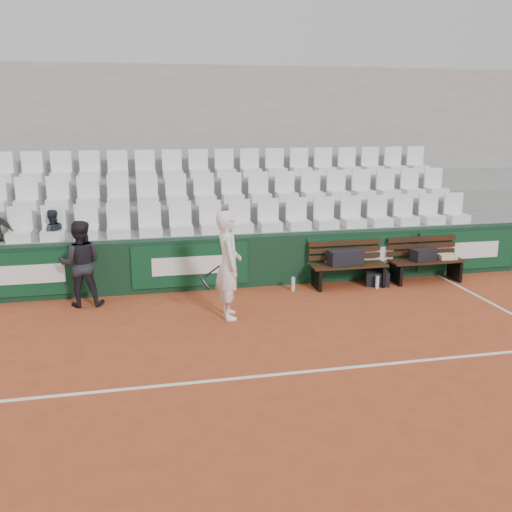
{
  "coord_description": "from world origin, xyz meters",
  "views": [
    {
      "loc": [
        -1.18,
        -6.63,
        3.32
      ],
      "look_at": [
        0.76,
        2.4,
        1.0
      ],
      "focal_mm": 40.0,
      "sensor_mm": 36.0,
      "label": 1
    }
  ],
  "objects_px": {
    "sports_bag_right": "(423,255)",
    "sports_bag_ground": "(377,279)",
    "bench_left": "(348,275)",
    "ball_kid": "(81,264)",
    "tennis_player": "(228,265)",
    "sports_bag_left": "(346,257)",
    "water_bottle_far": "(377,282)",
    "water_bottle_near": "(293,284)",
    "bench_right": "(426,271)",
    "spectator_c": "(51,213)"
  },
  "relations": [
    {
      "from": "sports_bag_right",
      "to": "sports_bag_ground",
      "type": "relative_size",
      "value": 1.13
    },
    {
      "from": "bench_left",
      "to": "ball_kid",
      "type": "relative_size",
      "value": 0.98
    },
    {
      "from": "tennis_player",
      "to": "bench_left",
      "type": "bearing_deg",
      "value": 24.94
    },
    {
      "from": "sports_bag_left",
      "to": "tennis_player",
      "type": "xyz_separation_m",
      "value": [
        -2.51,
        -1.21,
        0.31
      ]
    },
    {
      "from": "ball_kid",
      "to": "sports_bag_left",
      "type": "bearing_deg",
      "value": -176.37
    },
    {
      "from": "ball_kid",
      "to": "sports_bag_ground",
      "type": "bearing_deg",
      "value": -177.05
    },
    {
      "from": "bench_left",
      "to": "tennis_player",
      "type": "height_order",
      "value": "tennis_player"
    },
    {
      "from": "sports_bag_left",
      "to": "sports_bag_right",
      "type": "bearing_deg",
      "value": -0.87
    },
    {
      "from": "sports_bag_left",
      "to": "water_bottle_far",
      "type": "relative_size",
      "value": 2.64
    },
    {
      "from": "bench_left",
      "to": "water_bottle_near",
      "type": "relative_size",
      "value": 5.61
    },
    {
      "from": "bench_left",
      "to": "bench_right",
      "type": "relative_size",
      "value": 1.0
    },
    {
      "from": "sports_bag_left",
      "to": "sports_bag_ground",
      "type": "distance_m",
      "value": 0.8
    },
    {
      "from": "bench_left",
      "to": "water_bottle_near",
      "type": "bearing_deg",
      "value": -177.97
    },
    {
      "from": "sports_bag_right",
      "to": "water_bottle_near",
      "type": "height_order",
      "value": "sports_bag_right"
    },
    {
      "from": "water_bottle_far",
      "to": "ball_kid",
      "type": "height_order",
      "value": "ball_kid"
    },
    {
      "from": "sports_bag_ground",
      "to": "tennis_player",
      "type": "height_order",
      "value": "tennis_player"
    },
    {
      "from": "spectator_c",
      "to": "water_bottle_far",
      "type": "bearing_deg",
      "value": 156.18
    },
    {
      "from": "bench_right",
      "to": "water_bottle_far",
      "type": "relative_size",
      "value": 5.97
    },
    {
      "from": "ball_kid",
      "to": "spectator_c",
      "type": "xyz_separation_m",
      "value": [
        -0.57,
        1.07,
        0.74
      ]
    },
    {
      "from": "sports_bag_left",
      "to": "sports_bag_ground",
      "type": "xyz_separation_m",
      "value": [
        0.66,
        -0.06,
        -0.45
      ]
    },
    {
      "from": "sports_bag_right",
      "to": "spectator_c",
      "type": "bearing_deg",
      "value": 171.9
    },
    {
      "from": "sports_bag_left",
      "to": "ball_kid",
      "type": "relative_size",
      "value": 0.43
    },
    {
      "from": "sports_bag_ground",
      "to": "ball_kid",
      "type": "bearing_deg",
      "value": -179.79
    },
    {
      "from": "water_bottle_far",
      "to": "spectator_c",
      "type": "distance_m",
      "value": 6.36
    },
    {
      "from": "water_bottle_near",
      "to": "sports_bag_ground",
      "type": "bearing_deg",
      "value": -0.28
    },
    {
      "from": "sports_bag_left",
      "to": "sports_bag_ground",
      "type": "relative_size",
      "value": 1.47
    },
    {
      "from": "sports_bag_left",
      "to": "sports_bag_right",
      "type": "xyz_separation_m",
      "value": [
        1.64,
        -0.02,
        -0.02
      ]
    },
    {
      "from": "bench_right",
      "to": "water_bottle_far",
      "type": "height_order",
      "value": "bench_right"
    },
    {
      "from": "sports_bag_ground",
      "to": "water_bottle_near",
      "type": "relative_size",
      "value": 1.69
    },
    {
      "from": "bench_left",
      "to": "bench_right",
      "type": "height_order",
      "value": "same"
    },
    {
      "from": "sports_bag_ground",
      "to": "water_bottle_far",
      "type": "relative_size",
      "value": 1.79
    },
    {
      "from": "tennis_player",
      "to": "spectator_c",
      "type": "bearing_deg",
      "value": 143.74
    },
    {
      "from": "bench_right",
      "to": "sports_bag_right",
      "type": "xyz_separation_m",
      "value": [
        -0.09,
        -0.02,
        0.34
      ]
    },
    {
      "from": "bench_left",
      "to": "sports_bag_left",
      "type": "height_order",
      "value": "sports_bag_left"
    },
    {
      "from": "water_bottle_near",
      "to": "tennis_player",
      "type": "height_order",
      "value": "tennis_player"
    },
    {
      "from": "spectator_c",
      "to": "sports_bag_left",
      "type": "bearing_deg",
      "value": 157.53
    },
    {
      "from": "bench_right",
      "to": "spectator_c",
      "type": "bearing_deg",
      "value": 172.13
    },
    {
      "from": "ball_kid",
      "to": "spectator_c",
      "type": "distance_m",
      "value": 1.42
    },
    {
      "from": "spectator_c",
      "to": "sports_bag_ground",
      "type": "bearing_deg",
      "value": 158.09
    },
    {
      "from": "water_bottle_far",
      "to": "tennis_player",
      "type": "bearing_deg",
      "value": -162.79
    },
    {
      "from": "water_bottle_near",
      "to": "tennis_player",
      "type": "bearing_deg",
      "value": -141.26
    },
    {
      "from": "water_bottle_far",
      "to": "spectator_c",
      "type": "height_order",
      "value": "spectator_c"
    },
    {
      "from": "sports_bag_ground",
      "to": "ball_kid",
      "type": "relative_size",
      "value": 0.29
    },
    {
      "from": "bench_left",
      "to": "bench_right",
      "type": "bearing_deg",
      "value": 0.05
    },
    {
      "from": "sports_bag_right",
      "to": "tennis_player",
      "type": "xyz_separation_m",
      "value": [
        -4.15,
        -1.18,
        0.33
      ]
    },
    {
      "from": "sports_bag_left",
      "to": "sports_bag_right",
      "type": "relative_size",
      "value": 1.3
    },
    {
      "from": "sports_bag_right",
      "to": "water_bottle_near",
      "type": "bearing_deg",
      "value": -179.5
    },
    {
      "from": "bench_left",
      "to": "water_bottle_near",
      "type": "height_order",
      "value": "bench_left"
    },
    {
      "from": "bench_right",
      "to": "sports_bag_left",
      "type": "bearing_deg",
      "value": 179.78
    },
    {
      "from": "water_bottle_far",
      "to": "sports_bag_left",
      "type": "bearing_deg",
      "value": 156.29
    }
  ]
}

